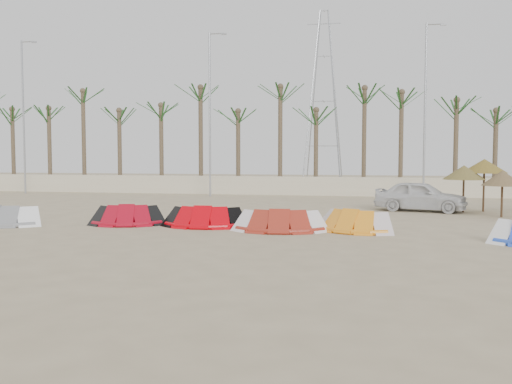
% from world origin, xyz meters
% --- Properties ---
extents(ground, '(120.00, 120.00, 0.00)m').
position_xyz_m(ground, '(0.00, 0.00, 0.00)').
color(ground, tan).
rests_on(ground, ground).
extents(boundary_wall, '(60.00, 0.30, 1.30)m').
position_xyz_m(boundary_wall, '(0.00, 22.00, 0.65)').
color(boundary_wall, beige).
rests_on(boundary_wall, ground).
extents(palm_line, '(52.00, 4.00, 7.70)m').
position_xyz_m(palm_line, '(0.67, 23.50, 6.44)').
color(palm_line, brown).
rests_on(palm_line, ground).
extents(lamp_a, '(1.25, 0.14, 11.00)m').
position_xyz_m(lamp_a, '(-19.96, 20.00, 5.77)').
color(lamp_a, '#A5A8AD').
rests_on(lamp_a, ground).
extents(lamp_b, '(1.25, 0.14, 11.00)m').
position_xyz_m(lamp_b, '(-5.96, 20.00, 5.77)').
color(lamp_b, '#A5A8AD').
rests_on(lamp_b, ground).
extents(lamp_c, '(1.25, 0.14, 11.00)m').
position_xyz_m(lamp_c, '(8.04, 20.00, 5.77)').
color(lamp_c, '#A5A8AD').
rests_on(lamp_c, ground).
extents(pylon, '(3.00, 3.00, 14.00)m').
position_xyz_m(pylon, '(1.00, 28.00, 0.00)').
color(pylon, '#A5A8AD').
rests_on(pylon, ground).
extents(kite_grey, '(3.72, 1.63, 0.90)m').
position_xyz_m(kite_grey, '(-10.15, 3.43, 0.42)').
color(kite_grey, gray).
rests_on(kite_grey, ground).
extents(kite_red_left, '(3.26, 2.17, 0.90)m').
position_xyz_m(kite_red_left, '(-4.97, 4.47, 0.42)').
color(kite_red_left, '#A8081B').
rests_on(kite_red_left, ground).
extents(kite_red_mid, '(3.37, 1.64, 0.90)m').
position_xyz_m(kite_red_mid, '(-1.75, 4.56, 0.42)').
color(kite_red_mid, '#D4000A').
rests_on(kite_red_mid, ground).
extents(kite_red_right, '(3.54, 1.78, 0.90)m').
position_xyz_m(kite_red_right, '(1.40, 3.88, 0.42)').
color(kite_red_right, '#A22A1B').
rests_on(kite_red_right, ground).
extents(kite_orange, '(3.48, 2.53, 0.90)m').
position_xyz_m(kite_orange, '(4.06, 4.28, 0.42)').
color(kite_orange, orange).
rests_on(kite_orange, ground).
extents(parasol_left, '(2.07, 2.07, 2.33)m').
position_xyz_m(parasol_left, '(9.22, 12.17, 1.98)').
color(parasol_left, '#4C331E').
rests_on(parasol_left, ground).
extents(parasol_mid, '(1.86, 1.86, 2.15)m').
position_xyz_m(parasol_mid, '(10.60, 10.22, 1.79)').
color(parasol_mid, '#4C331E').
rests_on(parasol_mid, ground).
extents(parasol_right, '(2.26, 2.26, 2.64)m').
position_xyz_m(parasol_right, '(10.28, 12.79, 2.28)').
color(parasol_right, '#4C331E').
rests_on(parasol_right, ground).
extents(car, '(4.82, 2.93, 1.53)m').
position_xyz_m(car, '(7.20, 12.36, 0.77)').
color(car, silver).
rests_on(car, ground).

